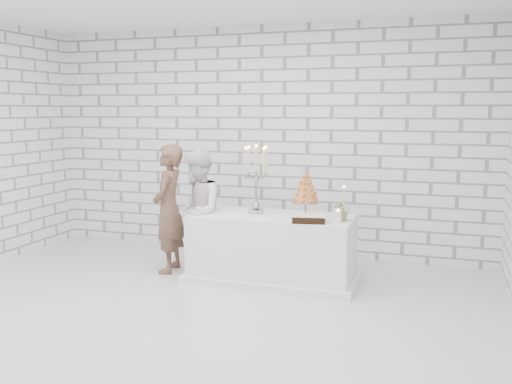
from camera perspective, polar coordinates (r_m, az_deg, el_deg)
name	(u,v)px	position (r m, az deg, el deg)	size (l,w,h in m)	color
ground	(181,314)	(5.48, -7.59, -12.19)	(6.00, 5.00, 0.01)	silver
wall_back	(262,141)	(7.47, 0.58, 5.18)	(6.00, 0.01, 3.00)	white
cake_table	(272,248)	(6.35, 1.67, -5.70)	(1.80, 0.80, 0.75)	white
groom	(169,209)	(6.71, -8.85, -1.69)	(0.55, 0.36, 1.52)	#513526
bride	(197,212)	(6.59, -5.99, -2.06)	(0.71, 0.55, 1.46)	white
candelabra	(256,179)	(6.31, 0.00, 1.30)	(0.32, 0.32, 0.78)	#94949D
croquembouche	(306,194)	(6.24, 5.07, -0.17)	(0.32, 0.32, 0.49)	#9E5422
chocolate_cake	(309,218)	(5.90, 5.39, -2.67)	(0.34, 0.24, 0.08)	black
pillar_candle	(338,217)	(5.93, 8.32, -2.49)	(0.08, 0.08, 0.12)	white
extra_taper	(344,202)	(6.26, 8.89, -1.00)	(0.06, 0.06, 0.32)	beige
flowers	(343,210)	(6.00, 8.79, -1.83)	(0.21, 0.18, 0.23)	#527837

